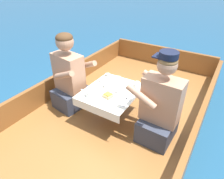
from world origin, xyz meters
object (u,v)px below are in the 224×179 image
person_starboard (160,108)px  coffee_cup_port (107,84)px  tin_can (108,76)px  sandwich (108,95)px  coffee_cup_starboard (89,93)px  person_port (70,79)px  coffee_cup_center (137,84)px

person_starboard → coffee_cup_port: (-0.72, 0.07, 0.03)m
person_starboard → tin_can: person_starboard is taller
person_starboard → sandwich: size_ratio=9.35×
sandwich → coffee_cup_starboard: size_ratio=1.07×
person_port → coffee_cup_center: bearing=30.5°
coffee_cup_port → coffee_cup_starboard: bearing=-103.3°
sandwich → coffee_cup_port: (-0.14, 0.19, 0.00)m
sandwich → coffee_cup_starboard: (-0.21, -0.08, 0.00)m
coffee_cup_port → sandwich: bearing=-53.2°
coffee_cup_port → coffee_cup_starboard: 0.28m
person_starboard → person_port: bearing=3.8°
coffee_cup_port → coffee_cup_center: bearing=35.1°
person_starboard → coffee_cup_port: size_ratio=10.21×
coffee_cup_center → person_port: bearing=-158.1°
person_port → tin_can: (0.38, 0.32, 0.00)m
person_port → coffee_cup_starboard: bearing=-11.7°
person_port → coffee_cup_starboard: 0.47m
coffee_cup_center → coffee_cup_starboard: bearing=-127.3°
sandwich → tin_can: bearing=123.5°
sandwich → coffee_cup_starboard: 0.22m
person_starboard → sandwich: person_starboard is taller
person_port → coffee_cup_center: person_port is taller
person_starboard → coffee_cup_center: 0.50m
coffee_cup_starboard → tin_can: bearing=96.9°
coffee_cup_center → tin_can: size_ratio=1.41×
person_starboard → coffee_cup_starboard: bearing=16.5°
coffee_cup_port → tin_can: coffee_cup_port is taller
coffee_cup_port → coffee_cup_starboard: coffee_cup_port is taller
person_port → sandwich: 0.66m
sandwich → coffee_cup_port: 0.24m
person_starboard → sandwich: bearing=13.8°
coffee_cup_starboard → coffee_cup_center: size_ratio=1.10×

